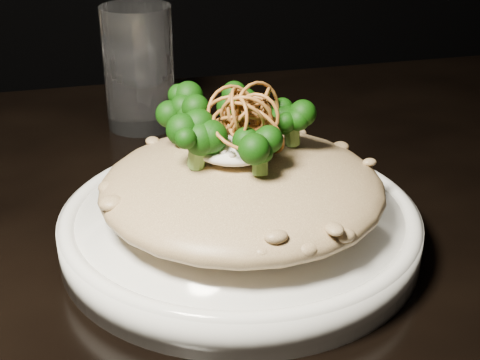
% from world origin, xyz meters
% --- Properties ---
extents(table, '(1.10, 0.80, 0.75)m').
position_xyz_m(table, '(0.00, 0.00, 0.67)').
color(table, black).
rests_on(table, ground).
extents(plate, '(0.27, 0.27, 0.03)m').
position_xyz_m(plate, '(-0.00, -0.03, 0.76)').
color(plate, white).
rests_on(plate, table).
extents(risotto, '(0.21, 0.21, 0.05)m').
position_xyz_m(risotto, '(-0.00, -0.03, 0.80)').
color(risotto, brown).
rests_on(risotto, plate).
extents(broccoli, '(0.11, 0.11, 0.04)m').
position_xyz_m(broccoli, '(0.00, -0.02, 0.84)').
color(broccoli, black).
rests_on(broccoli, risotto).
extents(cheese, '(0.06, 0.06, 0.02)m').
position_xyz_m(cheese, '(-0.01, -0.03, 0.83)').
color(cheese, white).
rests_on(cheese, risotto).
extents(shallots, '(0.05, 0.05, 0.03)m').
position_xyz_m(shallots, '(0.00, -0.03, 0.86)').
color(shallots, brown).
rests_on(shallots, cheese).
extents(drinking_glass, '(0.10, 0.10, 0.13)m').
position_xyz_m(drinking_glass, '(-0.04, 0.24, 0.82)').
color(drinking_glass, white).
rests_on(drinking_glass, table).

